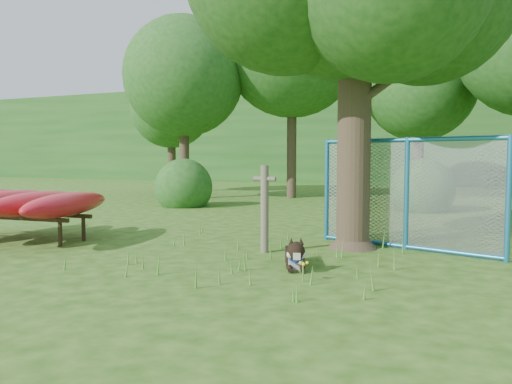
% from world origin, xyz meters
% --- Properties ---
extents(ground, '(80.00, 80.00, 0.00)m').
position_xyz_m(ground, '(0.00, 0.00, 0.00)').
color(ground, '#244D0F').
rests_on(ground, ground).
extents(wooden_post, '(0.38, 0.13, 1.41)m').
position_xyz_m(wooden_post, '(0.23, 1.49, 0.75)').
color(wooden_post, brown).
rests_on(wooden_post, ground).
extents(kayak_rack, '(3.23, 2.86, 0.92)m').
position_xyz_m(kayak_rack, '(-4.38, 0.79, 0.70)').
color(kayak_rack, black).
rests_on(kayak_rack, ground).
extents(husky_dog, '(0.55, 1.02, 0.47)m').
position_xyz_m(husky_dog, '(1.05, 0.63, 0.16)').
color(husky_dog, black).
rests_on(husky_dog, ground).
extents(fence_section, '(3.08, 1.03, 3.12)m').
position_xyz_m(fence_section, '(2.30, 2.65, 0.94)').
color(fence_section, teal).
rests_on(fence_section, ground).
extents(wildflower_clump, '(0.12, 0.12, 0.26)m').
position_xyz_m(wildflower_clump, '(1.40, -0.09, 0.21)').
color(wildflower_clump, '#519330').
rests_on(wildflower_clump, ground).
extents(bg_tree_a, '(4.40, 4.40, 6.70)m').
position_xyz_m(bg_tree_a, '(-6.50, 10.00, 4.48)').
color(bg_tree_a, '#372A1E').
rests_on(bg_tree_a, ground).
extents(bg_tree_b, '(5.20, 5.20, 8.22)m').
position_xyz_m(bg_tree_b, '(-3.00, 12.00, 5.61)').
color(bg_tree_b, '#372A1E').
rests_on(bg_tree_b, ground).
extents(bg_tree_c, '(4.00, 4.00, 6.12)m').
position_xyz_m(bg_tree_c, '(1.50, 13.00, 4.11)').
color(bg_tree_c, '#372A1E').
rests_on(bg_tree_c, ground).
extents(bg_tree_f, '(3.60, 3.60, 5.55)m').
position_xyz_m(bg_tree_f, '(-9.00, 13.00, 3.73)').
color(bg_tree_f, '#372A1E').
rests_on(bg_tree_f, ground).
extents(shrub_left, '(1.80, 1.80, 1.80)m').
position_xyz_m(shrub_left, '(-5.00, 7.50, 0.00)').
color(shrub_left, '#1D501A').
rests_on(shrub_left, ground).
extents(shrub_mid, '(1.80, 1.80, 1.80)m').
position_xyz_m(shrub_mid, '(2.00, 9.00, 0.00)').
color(shrub_mid, '#1D501A').
rests_on(shrub_mid, ground).
extents(wooded_hillside, '(80.00, 12.00, 6.00)m').
position_xyz_m(wooded_hillside, '(0.00, 28.00, 3.00)').
color(wooded_hillside, '#1D501A').
rests_on(wooded_hillside, ground).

